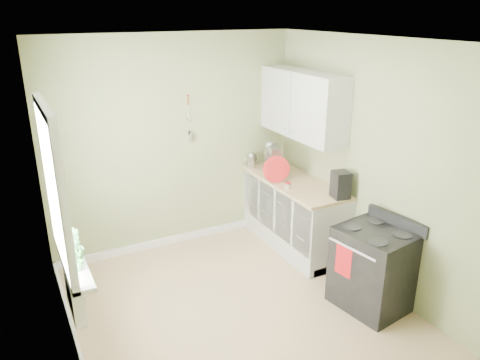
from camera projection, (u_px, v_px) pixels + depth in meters
name	position (u px, v px, depth m)	size (l,w,h in m)	color
floor	(241.00, 314.00, 4.81)	(3.20, 3.60, 0.02)	tan
ceiling	(241.00, 40.00, 3.87)	(3.20, 3.60, 0.02)	white
wall_back	(174.00, 144.00, 5.85)	(3.20, 0.02, 2.70)	#98A06D
wall_left	(58.00, 227.00, 3.64)	(0.02, 3.60, 2.70)	#98A06D
wall_right	(373.00, 166.00, 5.04)	(0.02, 3.60, 2.70)	#98A06D
base_cabinets	(294.00, 215.00, 6.06)	(0.60, 1.60, 0.87)	silver
countertop	(295.00, 182.00, 5.89)	(0.64, 1.60, 0.04)	tan
upper_cabinets	(303.00, 104.00, 5.70)	(0.35, 1.40, 0.80)	silver
window	(54.00, 190.00, 3.84)	(0.06, 1.14, 1.44)	white
window_sill	(73.00, 260.00, 4.10)	(0.18, 1.14, 0.04)	white
radiator	(75.00, 296.00, 4.16)	(0.12, 0.50, 0.35)	white
wall_utensils	(189.00, 126.00, 5.84)	(0.02, 0.14, 0.58)	tan
stove	(373.00, 268.00, 4.81)	(0.72, 0.79, 0.99)	black
stand_mixer	(274.00, 160.00, 6.13)	(0.28, 0.36, 0.40)	#B2B2B7
kettle	(251.00, 160.00, 6.35)	(0.20, 0.12, 0.21)	silver
coffee_maker	(340.00, 185.00, 5.32)	(0.21, 0.23, 0.31)	black
red_tray	(276.00, 169.00, 5.78)	(0.34, 0.34, 0.02)	#A51A1C
jar	(288.00, 186.00, 5.60)	(0.08, 0.08, 0.08)	#BDB099
plant_a	(76.00, 255.00, 3.85)	(0.15, 0.10, 0.29)	#377E3B
plant_b	(74.00, 247.00, 3.96)	(0.17, 0.14, 0.31)	#377E3B
plant_c	(66.00, 228.00, 4.29)	(0.17, 0.17, 0.31)	#377E3B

